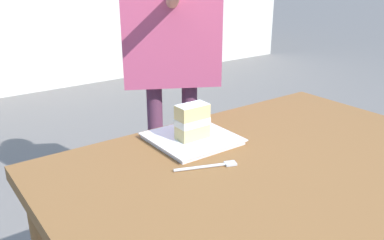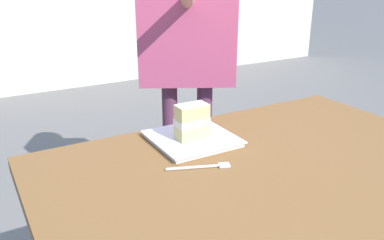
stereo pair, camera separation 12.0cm
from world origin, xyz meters
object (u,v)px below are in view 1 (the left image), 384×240
Objects in this scene: dessert_plate at (192,139)px; cake_slice at (192,121)px; patio_table at (278,205)px; diner_person at (171,27)px; dessert_fork at (210,166)px.

dessert_plate is 2.27× the size of cake_slice.
patio_table is 0.77× the size of diner_person.
dessert_plate is (0.09, -0.27, 0.13)m from patio_table.
cake_slice is at bearing -69.03° from patio_table.
patio_table is at bearing 109.11° from dessert_plate.
diner_person is (-0.37, -0.74, 0.25)m from dessert_fork.
diner_person is (-0.21, -0.85, 0.37)m from patio_table.
patio_table is 0.32m from dessert_plate.
cake_slice is 0.64× the size of dessert_fork.
diner_person is (-0.30, -0.58, 0.25)m from dessert_plate.
cake_slice is at bearing -109.90° from dessert_fork.
cake_slice reaches higher than patio_table.
dessert_plate is at bearing -70.89° from patio_table.
cake_slice is (0.01, 0.01, 0.06)m from dessert_plate.
dessert_fork is at bearing 69.25° from dessert_plate.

